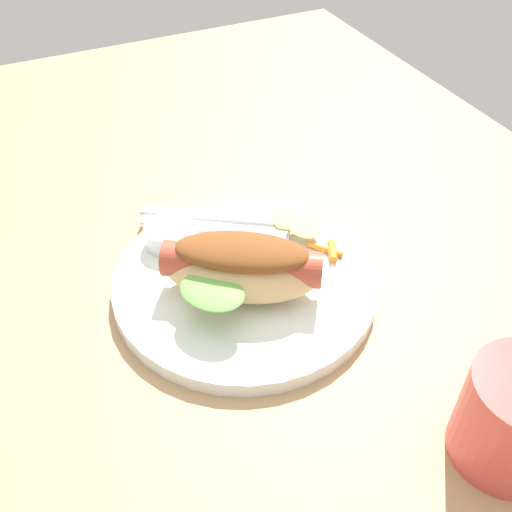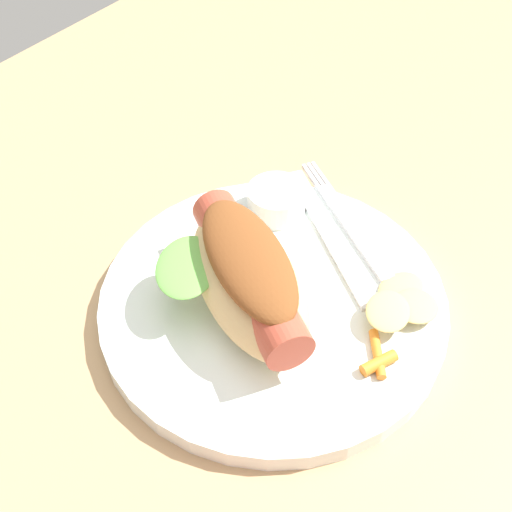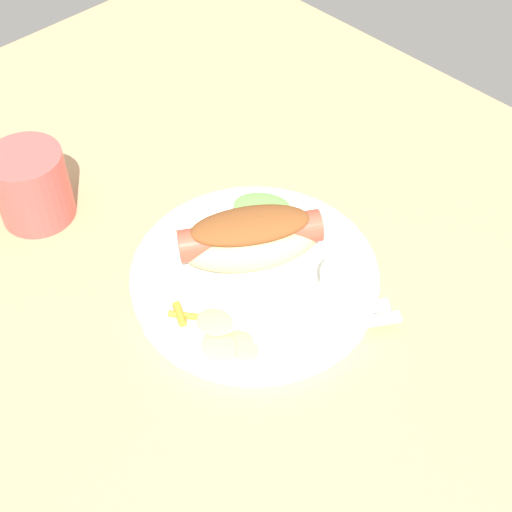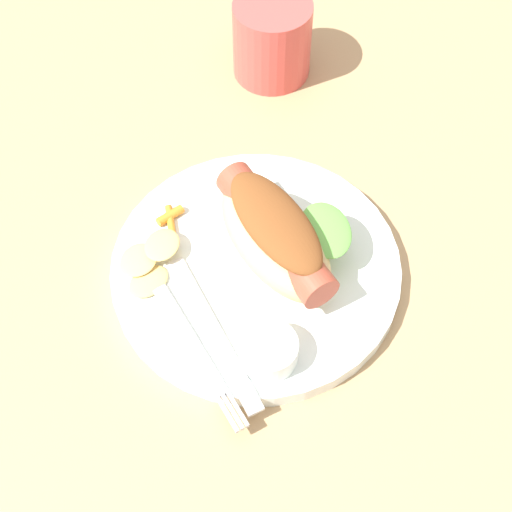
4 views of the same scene
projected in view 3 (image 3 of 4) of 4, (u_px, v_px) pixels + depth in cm
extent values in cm
cube|color=tan|center=(273.00, 302.00, 74.91)|extent=(120.00, 90.00, 1.80)
cylinder|color=white|center=(254.00, 277.00, 74.93)|extent=(25.57, 25.57, 1.60)
ellipsoid|color=#DBB77A|center=(250.00, 242.00, 73.75)|extent=(13.28, 15.70, 4.95)
cylinder|color=#B24733|center=(250.00, 236.00, 73.11)|extent=(10.51, 14.10, 3.36)
ellipsoid|color=brown|center=(250.00, 225.00, 71.98)|extent=(10.72, 12.98, 2.23)
ellipsoid|color=#6BB74C|center=(262.00, 206.00, 75.77)|extent=(7.46, 7.09, 0.89)
cylinder|color=white|center=(344.00, 279.00, 72.17)|extent=(4.80, 4.80, 2.30)
cube|color=silver|center=(311.00, 331.00, 69.11)|extent=(7.18, 10.25, 0.40)
cube|color=silver|center=(386.00, 322.00, 69.77)|extent=(1.98, 2.85, 0.40)
cube|color=silver|center=(385.00, 319.00, 70.06)|extent=(1.98, 2.85, 0.40)
cube|color=silver|center=(383.00, 315.00, 70.36)|extent=(1.98, 2.85, 0.40)
cube|color=silver|center=(307.00, 316.00, 70.31)|extent=(10.45, 13.71, 0.36)
ellipsoid|color=#E4BF6D|center=(242.00, 346.00, 67.89)|extent=(4.43, 3.75, 0.50)
ellipsoid|color=#E4BF6D|center=(219.00, 346.00, 67.34)|extent=(3.75, 3.42, 0.87)
ellipsoid|color=#E4BF6D|center=(217.00, 325.00, 68.29)|extent=(4.35, 3.93, 0.84)
cylinder|color=orange|center=(187.00, 316.00, 70.14)|extent=(3.38, 2.81, 0.66)
cylinder|color=orange|center=(180.00, 314.00, 70.18)|extent=(2.75, 1.87, 0.84)
cylinder|color=#D84C47|center=(32.00, 186.00, 79.11)|extent=(8.21, 8.21, 8.46)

